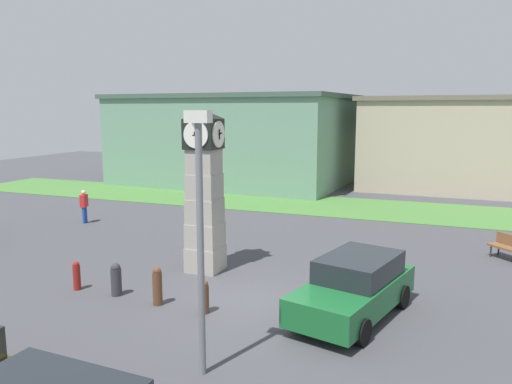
# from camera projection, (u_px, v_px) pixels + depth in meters

# --- Properties ---
(ground_plane) EXTENTS (80.48, 80.48, 0.00)m
(ground_plane) POSITION_uv_depth(u_px,v_px,m) (254.00, 301.00, 14.30)
(ground_plane) COLOR #424247
(clock_tower) EXTENTS (1.32, 1.40, 5.42)m
(clock_tower) POSITION_uv_depth(u_px,v_px,m) (204.00, 192.00, 16.63)
(clock_tower) COLOR #A09B90
(clock_tower) RESTS_ON ground_plane
(bollard_near_tower) EXTENTS (0.22, 0.22, 0.89)m
(bollard_near_tower) POSITION_uv_depth(u_px,v_px,m) (77.00, 275.00, 15.14)
(bollard_near_tower) COLOR maroon
(bollard_near_tower) RESTS_ON ground_plane
(bollard_mid_row) EXTENTS (0.31, 0.31, 0.99)m
(bollard_mid_row) POSITION_uv_depth(u_px,v_px,m) (116.00, 279.00, 14.68)
(bollard_mid_row) COLOR #333338
(bollard_mid_row) RESTS_ON ground_plane
(bollard_far_row) EXTENTS (0.27, 0.27, 1.10)m
(bollard_far_row) POSITION_uv_depth(u_px,v_px,m) (157.00, 286.00, 13.95)
(bollard_far_row) COLOR brown
(bollard_far_row) RESTS_ON ground_plane
(bollard_end_row) EXTENTS (0.28, 0.28, 0.93)m
(bollard_end_row) POSITION_uv_depth(u_px,v_px,m) (204.00, 296.00, 13.40)
(bollard_end_row) COLOR brown
(bollard_end_row) RESTS_ON ground_plane
(car_far_lot) EXTENTS (2.85, 4.70, 1.60)m
(car_far_lot) POSITION_uv_depth(u_px,v_px,m) (355.00, 287.00, 13.18)
(car_far_lot) COLOR #19602D
(car_far_lot) RESTS_ON ground_plane
(bench) EXTENTS (1.50, 1.51, 0.90)m
(bench) POSITION_uv_depth(u_px,v_px,m) (512.00, 247.00, 18.06)
(bench) COLOR brown
(bench) RESTS_ON ground_plane
(pedestrian_near_bench) EXTENTS (0.32, 0.44, 1.61)m
(pedestrian_near_bench) POSITION_uv_depth(u_px,v_px,m) (84.00, 204.00, 23.99)
(pedestrian_near_bench) COLOR #264CA5
(pedestrian_near_bench) RESTS_ON ground_plane
(street_lamp_near_road) EXTENTS (0.50, 0.24, 5.42)m
(street_lamp_near_road) POSITION_uv_depth(u_px,v_px,m) (200.00, 224.00, 9.87)
(street_lamp_near_road) COLOR slate
(street_lamp_near_road) RESTS_ON ground_plane
(warehouse_blue_far) EXTENTS (17.28, 12.57, 6.47)m
(warehouse_blue_far) POSITION_uv_depth(u_px,v_px,m) (237.00, 139.00, 37.60)
(warehouse_blue_far) COLOR gray
(warehouse_blue_far) RESTS_ON ground_plane
(storefront_low_left) EXTENTS (18.80, 11.49, 6.28)m
(storefront_low_left) POSITION_uv_depth(u_px,v_px,m) (502.00, 143.00, 34.14)
(storefront_low_left) COLOR #B7A88E
(storefront_low_left) RESTS_ON ground_plane
(grass_verge_far) EXTENTS (48.29, 5.92, 0.04)m
(grass_verge_far) POSITION_uv_depth(u_px,v_px,m) (321.00, 205.00, 28.45)
(grass_verge_far) COLOR #477A38
(grass_verge_far) RESTS_ON ground_plane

